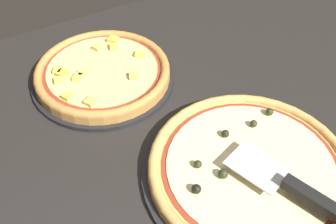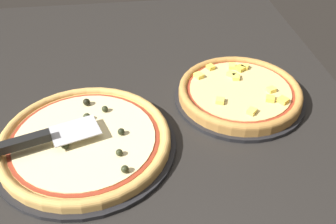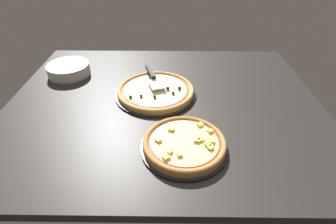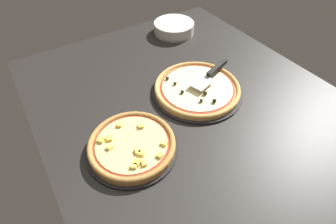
# 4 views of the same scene
# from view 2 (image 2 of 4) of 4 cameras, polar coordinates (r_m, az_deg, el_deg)

# --- Properties ---
(ground_plane) EXTENTS (1.51, 1.24, 0.04)m
(ground_plane) POSITION_cam_2_polar(r_m,az_deg,el_deg) (0.95, -7.82, -3.70)
(ground_plane) COLOR black
(pizza_pan_front) EXTENTS (0.41, 0.41, 0.01)m
(pizza_pan_front) POSITION_cam_2_polar(r_m,az_deg,el_deg) (0.91, -11.83, -4.77)
(pizza_pan_front) COLOR black
(pizza_pan_front) RESTS_ON ground_plane
(pizza_front) EXTENTS (0.38, 0.38, 0.04)m
(pizza_front) POSITION_cam_2_polar(r_m,az_deg,el_deg) (0.90, -11.96, -3.95)
(pizza_front) COLOR tan
(pizza_front) RESTS_ON pizza_pan_front
(pizza_pan_back) EXTENTS (0.34, 0.34, 0.01)m
(pizza_pan_back) POSITION_cam_2_polar(r_m,az_deg,el_deg) (1.04, 10.26, 2.01)
(pizza_pan_back) COLOR black
(pizza_pan_back) RESTS_ON ground_plane
(pizza_back) EXTENTS (0.32, 0.32, 0.03)m
(pizza_back) POSITION_cam_2_polar(r_m,az_deg,el_deg) (1.03, 10.39, 2.96)
(pizza_back) COLOR #B77F3D
(pizza_back) RESTS_ON pizza_pan_back
(serving_spatula) EXTENTS (0.12, 0.25, 0.02)m
(serving_spatula) POSITION_cam_2_polar(r_m,az_deg,el_deg) (0.88, -19.60, -4.04)
(serving_spatula) COLOR #B7B7BC
(serving_spatula) RESTS_ON pizza_front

